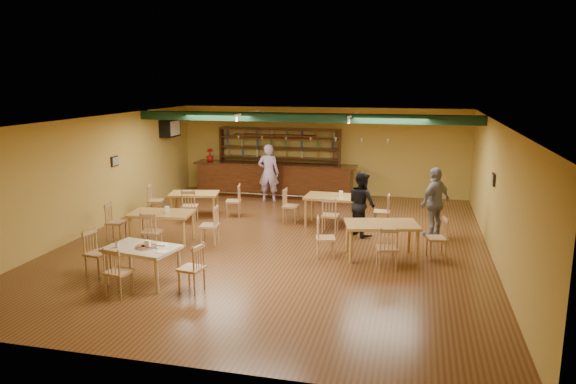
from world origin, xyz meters
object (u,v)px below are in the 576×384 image
(bar_counter, at_px, (275,180))
(dining_table_d, at_px, (381,240))
(dining_table_a, at_px, (195,204))
(dining_table_c, at_px, (162,227))
(dining_table_b, at_px, (335,210))
(near_table, at_px, (143,265))
(patron_right_a, at_px, (362,203))
(patron_bar, at_px, (269,173))

(bar_counter, xyz_separation_m, dining_table_d, (4.00, -5.73, -0.16))
(dining_table_a, relative_size, dining_table_c, 0.93)
(dining_table_c, bearing_deg, dining_table_a, 89.15)
(dining_table_b, relative_size, near_table, 1.19)
(dining_table_d, xyz_separation_m, near_table, (-4.47, -2.64, -0.03))
(dining_table_b, xyz_separation_m, dining_table_c, (-3.92, -2.55, -0.03))
(dining_table_a, relative_size, near_table, 1.02)
(dining_table_d, bearing_deg, dining_table_c, 167.13)
(patron_right_a, bearing_deg, dining_table_a, 40.77)
(dining_table_c, relative_size, patron_bar, 0.79)
(dining_table_a, height_order, dining_table_c, dining_table_c)
(dining_table_b, distance_m, dining_table_c, 4.67)
(bar_counter, relative_size, dining_table_c, 3.72)
(dining_table_d, xyz_separation_m, patron_right_a, (-0.62, 1.71, 0.43))
(bar_counter, relative_size, patron_bar, 2.94)
(dining_table_a, relative_size, patron_bar, 0.73)
(bar_counter, height_order, dining_table_b, bar_counter)
(patron_right_a, bearing_deg, dining_table_b, 5.17)
(near_table, bearing_deg, dining_table_d, 40.46)
(dining_table_a, distance_m, patron_right_a, 5.05)
(near_table, distance_m, patron_right_a, 5.83)
(dining_table_c, relative_size, near_table, 1.09)
(dining_table_b, relative_size, dining_table_d, 1.02)
(patron_bar, bearing_deg, dining_table_d, 123.95)
(dining_table_b, height_order, dining_table_d, dining_table_b)
(dining_table_b, bearing_deg, dining_table_d, -58.97)
(dining_table_b, height_order, dining_table_c, dining_table_b)
(bar_counter, xyz_separation_m, dining_table_b, (2.58, -3.22, -0.16))
(dining_table_d, relative_size, patron_bar, 0.84)
(dining_table_a, bearing_deg, bar_counter, 51.48)
(dining_table_d, distance_m, patron_right_a, 1.87)
(near_table, xyz_separation_m, patron_bar, (0.48, 7.55, 0.58))
(dining_table_d, bearing_deg, dining_table_b, 106.24)
(dining_table_c, distance_m, patron_right_a, 5.05)
(dining_table_c, bearing_deg, near_table, -77.74)
(near_table, bearing_deg, dining_table_b, 69.31)
(bar_counter, bearing_deg, near_table, -93.16)
(patron_right_a, bearing_deg, bar_counter, 0.24)
(bar_counter, height_order, near_table, bar_counter)
(dining_table_a, distance_m, dining_table_d, 6.13)
(dining_table_d, height_order, patron_bar, patron_bar)
(dining_table_b, distance_m, near_table, 5.98)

